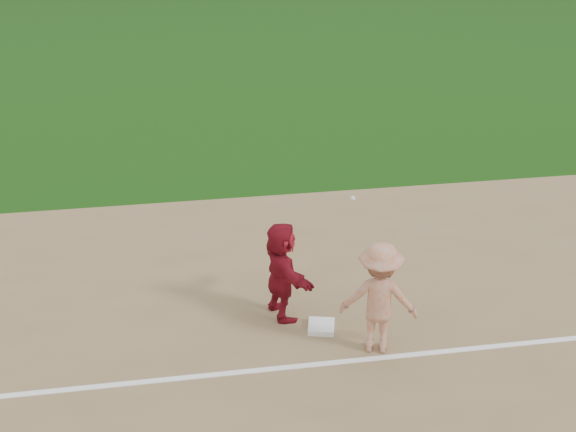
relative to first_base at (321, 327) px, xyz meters
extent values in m
plane|color=#143D0B|center=(-0.30, -0.05, -0.07)|extent=(160.00, 160.00, 0.00)
cube|color=white|center=(-0.30, -0.85, -0.04)|extent=(60.00, 0.10, 0.01)
cube|color=white|center=(0.00, 0.00, 0.00)|extent=(0.49, 0.49, 0.09)
imported|color=maroon|center=(-0.55, 0.49, 0.78)|extent=(0.84, 1.60, 1.65)
imported|color=#A5A6A8|center=(0.72, -0.59, 0.84)|extent=(1.28, 0.94, 1.77)
sphere|color=silver|center=(0.37, -0.17, 2.28)|extent=(0.07, 0.07, 0.07)
camera|label=1|loc=(-1.96, -9.05, 6.67)|focal=45.00mm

